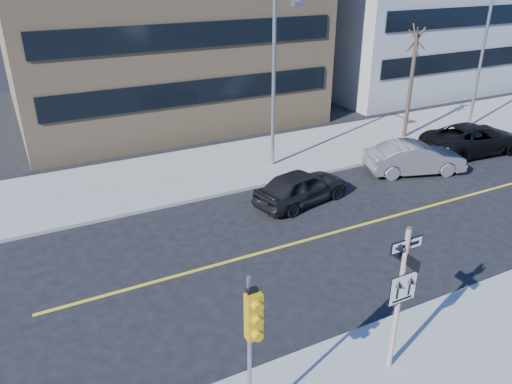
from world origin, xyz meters
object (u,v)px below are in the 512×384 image
traffic_signal (253,328)px  streetlight_a (276,74)px  sign_pole (400,293)px  street_tree_west (416,42)px  parked_car_a (301,187)px  parked_car_b (415,158)px  parked_car_c (473,139)px  streetlight_b (486,51)px

traffic_signal → streetlight_a: bearing=59.2°
sign_pole → street_tree_west: (13.00, 13.81, 3.09)m
sign_pole → parked_car_a: 9.99m
sign_pole → parked_car_b: 13.86m
sign_pole → streetlight_a: streetlight_a is taller
sign_pole → parked_car_a: (3.11, 9.34, -1.68)m
parked_car_b → streetlight_a: bearing=76.2°
traffic_signal → street_tree_west: street_tree_west is taller
parked_car_c → street_tree_west: bearing=31.3°
sign_pole → streetlight_b: (18.00, 13.27, 2.32)m
traffic_signal → parked_car_b: bearing=35.3°
traffic_signal → parked_car_c: traffic_signal is taller
street_tree_west → traffic_signal: bearing=-140.6°
streetlight_a → street_tree_west: streetlight_a is taller
streetlight_b → parked_car_b: bearing=-156.0°
streetlight_b → parked_car_a: bearing=-165.2°
parked_car_a → street_tree_west: street_tree_west is taller
streetlight_a → street_tree_west: (9.00, 0.54, 0.77)m
traffic_signal → streetlight_b: 25.83m
traffic_signal → parked_car_a: (7.11, 9.49, -2.28)m
parked_car_c → parked_car_b: bearing=103.8°
parked_car_b → street_tree_west: (3.17, 4.18, 4.74)m
parked_car_a → street_tree_west: (9.89, 4.47, 4.77)m
sign_pole → street_tree_west: street_tree_west is taller
sign_pole → streetlight_a: 14.05m
parked_car_b → parked_car_c: 4.92m
parked_car_a → parked_car_c: size_ratio=0.77×
traffic_signal → streetlight_b: streetlight_b is taller
sign_pole → streetlight_b: streetlight_b is taller
traffic_signal → street_tree_west: size_ratio=0.63×
parked_car_c → sign_pole: bearing=130.4°
parked_car_a → parked_car_c: 11.63m
sign_pole → parked_car_c: size_ratio=0.71×
sign_pole → traffic_signal: bearing=-177.9°
parked_car_b → streetlight_b: size_ratio=0.60×
parked_car_c → streetlight_b: (3.31, 2.90, 3.96)m
streetlight_b → street_tree_west: size_ratio=1.26×
sign_pole → street_tree_west: 19.22m
parked_car_a → streetlight_b: 15.91m
parked_car_a → parked_car_b: parked_car_b is taller
parked_car_c → streetlight_b: 5.92m
streetlight_b → streetlight_a: bearing=180.0°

